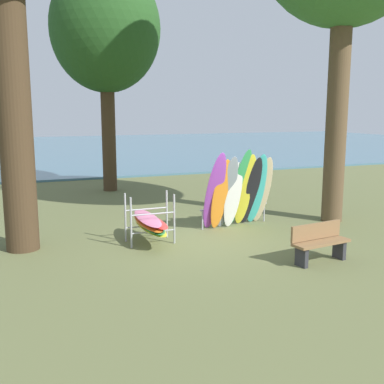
{
  "coord_description": "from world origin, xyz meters",
  "views": [
    {
      "loc": [
        -4.3,
        -10.59,
        3.32
      ],
      "look_at": [
        0.19,
        1.09,
        1.1
      ],
      "focal_mm": 43.69,
      "sensor_mm": 36.0,
      "label": 1
    }
  ],
  "objects_px": {
    "tree_mid_behind": "(105,30)",
    "board_storage_rack": "(149,222)",
    "leaning_board_pile": "(239,192)",
    "park_bench": "(319,242)"
  },
  "relations": [
    {
      "from": "tree_mid_behind",
      "to": "board_storage_rack",
      "type": "height_order",
      "value": "tree_mid_behind"
    },
    {
      "from": "tree_mid_behind",
      "to": "leaning_board_pile",
      "type": "distance_m",
      "value": 9.43
    },
    {
      "from": "leaning_board_pile",
      "to": "board_storage_rack",
      "type": "relative_size",
      "value": 1.07
    },
    {
      "from": "leaning_board_pile",
      "to": "tree_mid_behind",
      "type": "bearing_deg",
      "value": 106.29
    },
    {
      "from": "board_storage_rack",
      "to": "park_bench",
      "type": "height_order",
      "value": "board_storage_rack"
    },
    {
      "from": "tree_mid_behind",
      "to": "park_bench",
      "type": "xyz_separation_m",
      "value": [
        2.48,
        -10.81,
        -5.92
      ]
    },
    {
      "from": "leaning_board_pile",
      "to": "park_bench",
      "type": "height_order",
      "value": "leaning_board_pile"
    },
    {
      "from": "leaning_board_pile",
      "to": "board_storage_rack",
      "type": "height_order",
      "value": "leaning_board_pile"
    },
    {
      "from": "park_bench",
      "to": "board_storage_rack",
      "type": "bearing_deg",
      "value": 137.51
    },
    {
      "from": "board_storage_rack",
      "to": "park_bench",
      "type": "xyz_separation_m",
      "value": [
        3.07,
        -2.81,
        -0.07
      ]
    }
  ]
}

